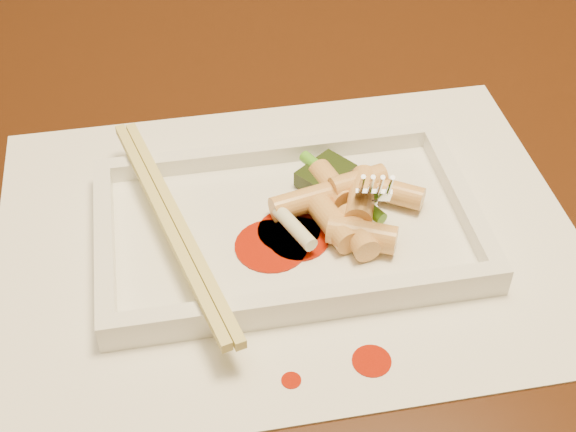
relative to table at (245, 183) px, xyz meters
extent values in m
cube|color=black|center=(0.00, 0.00, 0.08)|extent=(1.40, 0.90, 0.04)
cube|color=white|center=(0.01, -0.18, 0.10)|extent=(0.40, 0.30, 0.00)
cylinder|color=#A51804|center=(0.04, -0.29, 0.10)|extent=(0.02, 0.02, 0.00)
cylinder|color=#A51804|center=(-0.01, -0.30, 0.10)|extent=(0.01, 0.01, 0.00)
cube|color=white|center=(0.01, -0.18, 0.11)|extent=(0.26, 0.16, 0.01)
cube|color=white|center=(0.01, -0.10, 0.12)|extent=(0.26, 0.01, 0.01)
cube|color=white|center=(0.01, -0.25, 0.12)|extent=(0.26, 0.01, 0.01)
cube|color=white|center=(-0.12, -0.18, 0.12)|extent=(0.01, 0.14, 0.01)
cube|color=white|center=(0.13, -0.18, 0.12)|extent=(0.01, 0.14, 0.01)
cube|color=black|center=(0.04, -0.14, 0.12)|extent=(0.05, 0.05, 0.01)
cylinder|color=#EAEACC|center=(0.01, -0.19, 0.12)|extent=(0.02, 0.04, 0.01)
cylinder|color=#429A18|center=(0.05, -0.16, 0.12)|extent=(0.05, 0.08, 0.01)
cube|color=#D9C86C|center=(-0.07, -0.18, 0.13)|extent=(0.06, 0.22, 0.01)
cube|color=#D9C86C|center=(-0.07, -0.18, 0.13)|extent=(0.06, 0.22, 0.01)
cylinder|color=#A51804|center=(0.01, -0.18, 0.11)|extent=(0.04, 0.04, 0.00)
cylinder|color=#A51804|center=(0.01, -0.19, 0.11)|extent=(0.04, 0.04, 0.00)
cylinder|color=#A51804|center=(-0.01, -0.19, 0.11)|extent=(0.05, 0.05, 0.00)
cylinder|color=#E7BB6B|center=(0.02, -0.16, 0.12)|extent=(0.05, 0.03, 0.02)
cylinder|color=#E7BB6B|center=(0.05, -0.20, 0.12)|extent=(0.05, 0.04, 0.02)
cylinder|color=#E7BB6B|center=(0.06, -0.16, 0.13)|extent=(0.04, 0.03, 0.02)
cylinder|color=#E7BB6B|center=(0.04, -0.19, 0.12)|extent=(0.03, 0.05, 0.02)
cylinder|color=#E7BB6B|center=(0.05, -0.20, 0.12)|extent=(0.02, 0.04, 0.02)
cylinder|color=#E7BB6B|center=(0.06, -0.17, 0.13)|extent=(0.03, 0.05, 0.02)
cylinder|color=#E7BB6B|center=(0.04, -0.15, 0.12)|extent=(0.03, 0.04, 0.02)
cylinder|color=#E7BB6B|center=(0.09, -0.17, 0.12)|extent=(0.05, 0.04, 0.02)
camera|label=1|loc=(-0.06, -0.57, 0.50)|focal=50.00mm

